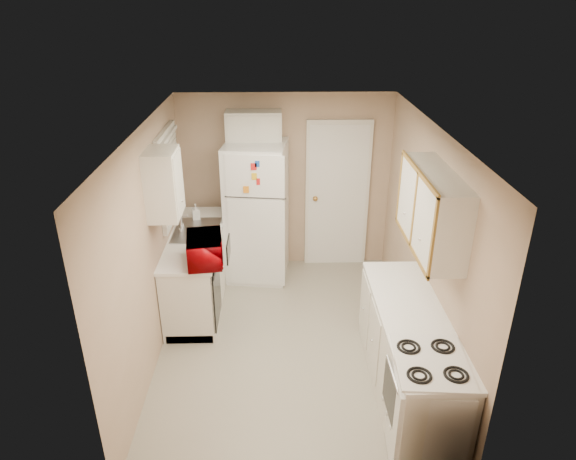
{
  "coord_description": "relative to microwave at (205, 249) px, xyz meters",
  "views": [
    {
      "loc": [
        -0.12,
        -4.63,
        3.55
      ],
      "look_at": [
        0.0,
        0.5,
        1.15
      ],
      "focal_mm": 32.0,
      "sensor_mm": 36.0,
      "label": 1
    }
  ],
  "objects": [
    {
      "name": "window_blinds",
      "position": [
        -0.47,
        0.8,
        0.55
      ],
      "size": [
        0.1,
        0.98,
        1.08
      ],
      "primitive_type": "cube",
      "color": "silver",
      "rests_on": "wall_left"
    },
    {
      "name": "right_counter",
      "position": [
        1.99,
        -1.05,
        -0.6
      ],
      "size": [
        0.6,
        2.0,
        0.9
      ],
      "primitive_type": "cube",
      "color": "silver",
      "rests_on": "floor"
    },
    {
      "name": "dishwasher",
      "position": [
        0.08,
        0.05,
        -0.56
      ],
      "size": [
        0.03,
        0.58,
        0.72
      ],
      "primitive_type": "cube",
      "color": "black",
      "rests_on": "floor"
    },
    {
      "name": "wall_back",
      "position": [
        0.89,
        1.65,
        0.15
      ],
      "size": [
        2.8,
        2.8,
        0.0
      ],
      "primitive_type": "plane",
      "color": "tan",
      "rests_on": "floor"
    },
    {
      "name": "wall_front",
      "position": [
        0.89,
        -2.15,
        0.15
      ],
      "size": [
        2.8,
        2.8,
        0.0
      ],
      "primitive_type": "plane",
      "color": "tan",
      "rests_on": "floor"
    },
    {
      "name": "cabinet_over_fridge",
      "position": [
        0.49,
        1.5,
        0.95
      ],
      "size": [
        0.7,
        0.3,
        0.4
      ],
      "primitive_type": "cube",
      "color": "silver",
      "rests_on": "wall_back"
    },
    {
      "name": "upper_cabinet_left",
      "position": [
        -0.36,
        -0.03,
        0.75
      ],
      "size": [
        0.3,
        0.45,
        0.7
      ],
      "primitive_type": "cube",
      "color": "silver",
      "rests_on": "wall_left"
    },
    {
      "name": "left_counter",
      "position": [
        -0.21,
        0.65,
        -0.6
      ],
      "size": [
        0.6,
        1.8,
        0.9
      ],
      "primitive_type": "cube",
      "color": "silver",
      "rests_on": "floor"
    },
    {
      "name": "refrigerator",
      "position": [
        0.51,
        1.31,
        -0.13
      ],
      "size": [
        0.84,
        0.83,
        1.84
      ],
      "primitive_type": "cube",
      "rotation": [
        0.0,
        0.0,
        -0.13
      ],
      "color": "white",
      "rests_on": "floor"
    },
    {
      "name": "wall_right",
      "position": [
        2.29,
        -0.25,
        0.15
      ],
      "size": [
        3.8,
        3.8,
        0.0
      ],
      "primitive_type": "plane",
      "color": "tan",
      "rests_on": "floor"
    },
    {
      "name": "sink",
      "position": [
        -0.21,
        0.8,
        -0.19
      ],
      "size": [
        0.54,
        0.74,
        0.16
      ],
      "primitive_type": "cube",
      "color": "gray",
      "rests_on": "left_counter"
    },
    {
      "name": "ceiling",
      "position": [
        0.89,
        -0.25,
        1.35
      ],
      "size": [
        3.8,
        3.8,
        0.0
      ],
      "primitive_type": "plane",
      "color": "white",
      "rests_on": "floor"
    },
    {
      "name": "microwave",
      "position": [
        0.0,
        0.0,
        0.0
      ],
      "size": [
        0.57,
        0.37,
        0.36
      ],
      "primitive_type": "imported",
      "rotation": [
        0.0,
        0.0,
        1.71
      ],
      "color": "#920006",
      "rests_on": "left_counter"
    },
    {
      "name": "interior_door",
      "position": [
        1.59,
        1.61,
        -0.03
      ],
      "size": [
        0.86,
        0.06,
        2.08
      ],
      "primitive_type": "cube",
      "color": "white",
      "rests_on": "floor"
    },
    {
      "name": "upper_cabinet_right",
      "position": [
        2.14,
        -0.75,
        0.75
      ],
      "size": [
        0.3,
        1.2,
        0.7
      ],
      "primitive_type": "cube",
      "color": "silver",
      "rests_on": "wall_right"
    },
    {
      "name": "soap_bottle",
      "position": [
        -0.26,
        1.14,
        -0.05
      ],
      "size": [
        0.12,
        0.12,
        0.21
      ],
      "primitive_type": "imported",
      "rotation": [
        0.0,
        0.0,
        0.27
      ],
      "color": "white",
      "rests_on": "left_counter"
    },
    {
      "name": "stove",
      "position": [
        1.97,
        -1.69,
        -0.63
      ],
      "size": [
        0.61,
        0.73,
        0.84
      ],
      "primitive_type": "cube",
      "rotation": [
        0.0,
        0.0,
        -0.07
      ],
      "color": "white",
      "rests_on": "floor"
    },
    {
      "name": "wall_left",
      "position": [
        -0.51,
        -0.25,
        0.15
      ],
      "size": [
        3.8,
        3.8,
        0.0
      ],
      "primitive_type": "plane",
      "color": "tan",
      "rests_on": "floor"
    },
    {
      "name": "floor",
      "position": [
        0.89,
        -0.25,
        -1.05
      ],
      "size": [
        3.8,
        3.8,
        0.0
      ],
      "primitive_type": "plane",
      "color": "#B6B1A1",
      "rests_on": "ground"
    }
  ]
}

